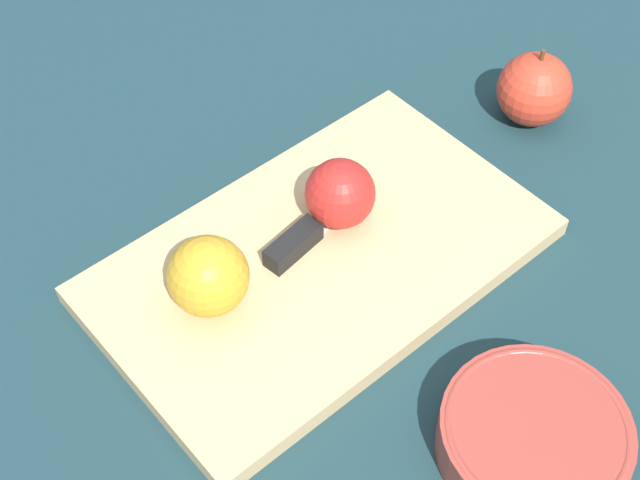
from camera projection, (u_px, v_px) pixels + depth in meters
ground_plane at (320, 267)px, 0.88m from camera, size 4.00×4.00×0.00m
cutting_board at (320, 260)px, 0.87m from camera, size 0.47×0.32×0.02m
apple_half_left at (208, 276)px, 0.80m from camera, size 0.08×0.08×0.08m
apple_half_right at (340, 194)px, 0.87m from camera, size 0.07×0.07×0.07m
knife at (298, 241)px, 0.86m from camera, size 0.15×0.06×0.02m
apple_whole at (534, 89)px, 0.99m from camera, size 0.08×0.08×0.10m
bowl at (534, 437)px, 0.73m from camera, size 0.16×0.16×0.04m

